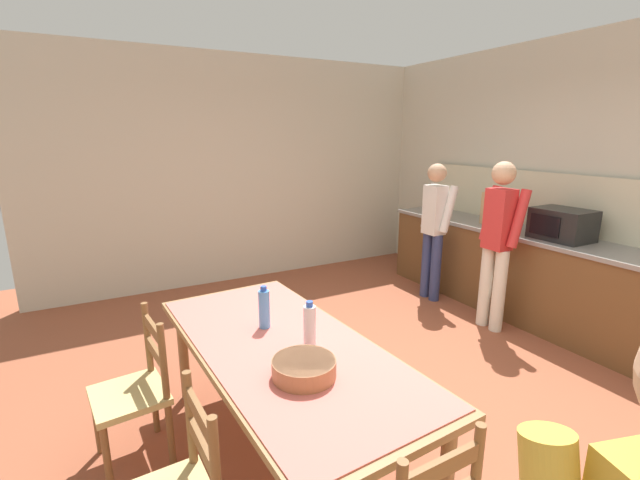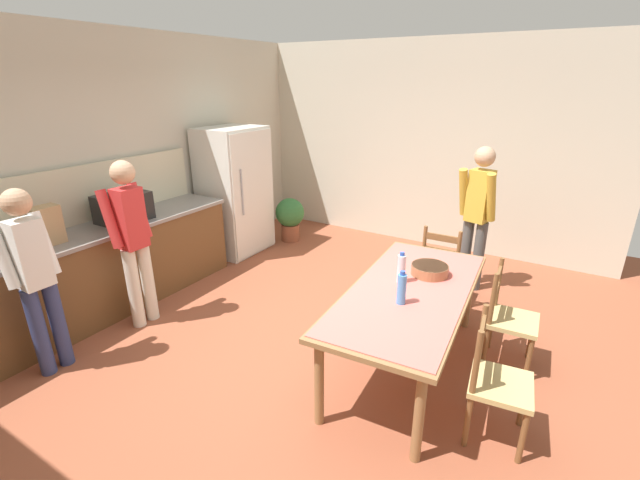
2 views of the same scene
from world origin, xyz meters
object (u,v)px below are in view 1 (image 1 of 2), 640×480
(bottle_near_centre, at_px, (264,308))
(person_at_sink, at_px, (434,225))
(microwave, at_px, (562,224))
(person_at_counter, at_px, (498,237))
(paper_bag, at_px, (494,209))
(serving_bowl, at_px, (304,367))
(chair_side_near_left, at_px, (136,392))
(bottle_off_centre, at_px, (310,326))
(dining_table, at_px, (284,355))

(bottle_near_centre, height_order, person_at_sink, person_at_sink)
(microwave, distance_m, person_at_counter, 0.61)
(microwave, bearing_deg, paper_bag, -179.45)
(person_at_counter, bearing_deg, serving_bowl, -158.46)
(person_at_counter, bearing_deg, chair_side_near_left, -175.62)
(bottle_off_centre, bearing_deg, serving_bowl, -32.08)
(person_at_counter, bearing_deg, bottle_off_centre, -162.63)
(person_at_sink, bearing_deg, paper_bag, -39.35)
(microwave, bearing_deg, person_at_sink, -157.41)
(microwave, height_order, person_at_counter, person_at_counter)
(bottle_near_centre, distance_m, chair_side_near_left, 0.89)
(dining_table, xyz_separation_m, chair_side_near_left, (-0.42, -0.78, -0.23))
(chair_side_near_left, bearing_deg, dining_table, 55.47)
(dining_table, bearing_deg, person_at_sink, 121.27)
(paper_bag, distance_m, person_at_sink, 0.67)
(microwave, bearing_deg, person_at_counter, -119.90)
(serving_bowl, distance_m, person_at_sink, 3.27)
(paper_bag, distance_m, bottle_near_centre, 3.24)
(chair_side_near_left, height_order, person_at_sink, person_at_sink)
(dining_table, xyz_separation_m, person_at_sink, (-1.57, 2.59, 0.22))
(person_at_sink, bearing_deg, bottle_off_centre, -145.97)
(serving_bowl, height_order, person_at_counter, person_at_counter)
(serving_bowl, xyz_separation_m, person_at_counter, (-1.03, 2.62, 0.14))
(chair_side_near_left, relative_size, person_at_counter, 0.54)
(bottle_near_centre, bearing_deg, microwave, 92.18)
(microwave, distance_m, bottle_off_centre, 3.01)
(dining_table, height_order, person_at_counter, person_at_counter)
(bottle_off_centre, height_order, person_at_sink, person_at_sink)
(chair_side_near_left, bearing_deg, paper_bag, 94.65)
(paper_bag, relative_size, bottle_near_centre, 1.33)
(microwave, relative_size, dining_table, 0.24)
(serving_bowl, bearing_deg, person_at_sink, 126.27)
(serving_bowl, relative_size, person_at_counter, 0.19)
(bottle_near_centre, xyz_separation_m, person_at_sink, (-1.32, 2.61, 0.02))
(dining_table, relative_size, bottle_near_centre, 7.77)
(bottle_near_centre, xyz_separation_m, serving_bowl, (0.62, -0.03, -0.07))
(bottle_off_centre, bearing_deg, paper_bag, 113.13)
(bottle_off_centre, xyz_separation_m, person_at_counter, (-0.77, 2.45, 0.07))
(microwave, distance_m, serving_bowl, 3.23)
(microwave, distance_m, person_at_sink, 1.31)
(bottle_off_centre, distance_m, chair_side_near_left, 1.12)
(paper_bag, height_order, bottle_near_centre, paper_bag)
(paper_bag, distance_m, dining_table, 3.32)
(bottle_near_centre, relative_size, bottle_off_centre, 1.00)
(paper_bag, xyz_separation_m, person_at_sink, (-0.40, -0.49, -0.21))
(chair_side_near_left, height_order, person_at_counter, person_at_counter)
(person_at_counter, bearing_deg, person_at_sink, 88.75)
(bottle_near_centre, bearing_deg, dining_table, 3.53)
(serving_bowl, bearing_deg, dining_table, 172.67)
(bottle_near_centre, bearing_deg, bottle_off_centre, 21.25)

